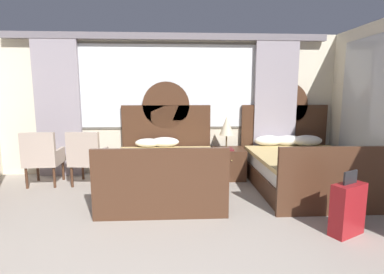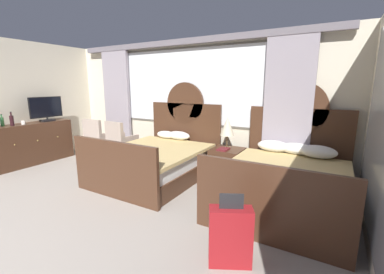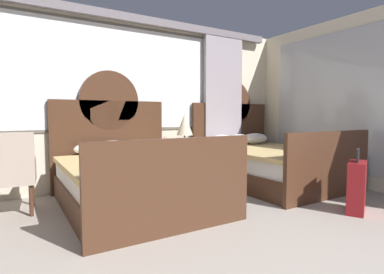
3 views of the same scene
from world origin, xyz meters
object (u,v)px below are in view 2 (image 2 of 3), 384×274
at_px(bed_near_mirror, 286,181).
at_px(nightstand_between_beds, 227,163).
at_px(book_on_nightstand, 223,149).
at_px(suitcase_on_floor, 230,236).
at_px(bottle_wine_dark, 12,120).
at_px(bed_near_window, 158,159).
at_px(armchair_by_window_left, 120,140).
at_px(cup_on_dresser, 23,123).
at_px(dresser_minibar, 32,143).
at_px(tv_flatscreen, 46,109).
at_px(bottle_soda_green, 2,121).
at_px(armchair_by_window_centre, 98,136).
at_px(table_lamp_on_nightstand, 227,127).

bearing_deg(bed_near_mirror, nightstand_between_beds, 152.47).
height_order(book_on_nightstand, suitcase_on_floor, suitcase_on_floor).
xyz_separation_m(bed_near_mirror, bottle_wine_dark, (-5.27, -1.10, 0.67)).
bearing_deg(bed_near_window, armchair_by_window_left, 165.35).
height_order(bed_near_window, cup_on_dresser, bed_near_window).
relative_size(book_on_nightstand, bottle_wine_dark, 0.90).
xyz_separation_m(dresser_minibar, tv_flatscreen, (0.03, 0.39, 0.74)).
xyz_separation_m(bottle_soda_green, armchair_by_window_left, (1.67, 1.57, -0.50)).
relative_size(bed_near_mirror, nightstand_between_beds, 3.69).
relative_size(bottle_soda_green, cup_on_dresser, 2.30).
distance_m(bed_near_mirror, armchair_by_window_centre, 4.45).
bearing_deg(cup_on_dresser, tv_flatscreen, 96.59).
bearing_deg(nightstand_between_beds, armchair_by_window_left, -173.73).
bearing_deg(armchair_by_window_left, tv_flatscreen, -157.11).
bearing_deg(suitcase_on_floor, bottle_soda_green, 175.60).
bearing_deg(table_lamp_on_nightstand, book_on_nightstand, -89.60).
xyz_separation_m(bed_near_window, book_on_nightstand, (1.13, 0.51, 0.23)).
relative_size(table_lamp_on_nightstand, bottle_wine_dark, 2.07).
height_order(nightstand_between_beds, tv_flatscreen, tv_flatscreen).
relative_size(bed_near_mirror, armchair_by_window_centre, 2.30).
xyz_separation_m(tv_flatscreen, bottle_soda_green, (-0.06, -0.90, -0.18)).
xyz_separation_m(dresser_minibar, bottle_wine_dark, (0.05, -0.36, 0.57)).
distance_m(cup_on_dresser, armchair_by_window_centre, 1.53).
bearing_deg(suitcase_on_floor, bottle_wine_dark, 173.93).
bearing_deg(tv_flatscreen, armchair_by_window_centre, 38.39).
xyz_separation_m(nightstand_between_beds, book_on_nightstand, (-0.04, -0.11, 0.29)).
bearing_deg(bottle_soda_green, armchair_by_window_centre, 59.80).
height_order(bottle_soda_green, armchair_by_window_left, bottle_soda_green).
xyz_separation_m(bed_near_window, nightstand_between_beds, (1.17, 0.63, -0.07)).
height_order(bottle_wine_dark, armchair_by_window_left, bottle_wine_dark).
xyz_separation_m(book_on_nightstand, suitcase_on_floor, (0.98, -2.13, -0.27)).
xyz_separation_m(bottle_wine_dark, cup_on_dresser, (0.04, 0.19, -0.07)).
bearing_deg(bed_near_mirror, cup_on_dresser, -170.16).
xyz_separation_m(tv_flatscreen, cup_on_dresser, (0.06, -0.56, -0.24)).
height_order(bed_near_window, tv_flatscreen, bed_near_window).
bearing_deg(nightstand_between_beds, bottle_soda_green, -156.11).
bearing_deg(armchair_by_window_left, book_on_nightstand, 3.77).
distance_m(bed_near_window, book_on_nightstand, 1.26).
distance_m(table_lamp_on_nightstand, book_on_nightstand, 0.43).
distance_m(nightstand_between_beds, armchair_by_window_left, 2.54).
bearing_deg(suitcase_on_floor, dresser_minibar, 170.00).
xyz_separation_m(nightstand_between_beds, armchair_by_window_left, (-2.51, -0.28, 0.24)).
xyz_separation_m(table_lamp_on_nightstand, dresser_minibar, (-4.11, -1.40, -0.52)).
relative_size(dresser_minibar, armchair_by_window_left, 1.78).
xyz_separation_m(bed_near_window, bottle_wine_dark, (-2.93, -1.08, 0.68)).
bearing_deg(bottle_soda_green, suitcase_on_floor, -4.40).
height_order(bottle_soda_green, cup_on_dresser, bottle_soda_green).
xyz_separation_m(bed_near_window, cup_on_dresser, (-2.88, -0.89, 0.61)).
distance_m(book_on_nightstand, cup_on_dresser, 4.27).
relative_size(bed_near_window, dresser_minibar, 1.29).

